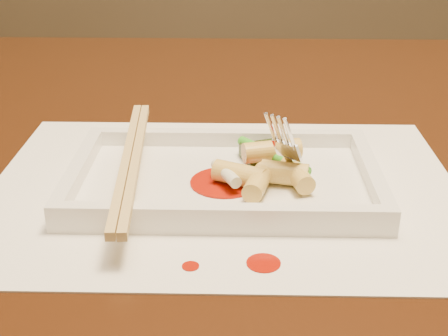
{
  "coord_description": "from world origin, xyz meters",
  "views": [
    {
      "loc": [
        -0.06,
        -0.56,
        0.99
      ],
      "look_at": [
        -0.08,
        -0.09,
        0.77
      ],
      "focal_mm": 50.0,
      "sensor_mm": 36.0,
      "label": 1
    }
  ],
  "objects_px": {
    "chopstick_a": "(127,159)",
    "placemat": "(224,188)",
    "table": "(298,238)",
    "plate_base": "(224,183)",
    "fork": "(309,89)"
  },
  "relations": [
    {
      "from": "chopstick_a",
      "to": "placemat",
      "type": "bearing_deg",
      "value": 0.0
    },
    {
      "from": "table",
      "to": "plate_base",
      "type": "height_order",
      "value": "plate_base"
    },
    {
      "from": "table",
      "to": "plate_base",
      "type": "bearing_deg",
      "value": -131.51
    },
    {
      "from": "placemat",
      "to": "fork",
      "type": "distance_m",
      "value": 0.11
    },
    {
      "from": "fork",
      "to": "plate_base",
      "type": "bearing_deg",
      "value": -165.58
    },
    {
      "from": "table",
      "to": "chopstick_a",
      "type": "bearing_deg",
      "value": -151.5
    },
    {
      "from": "table",
      "to": "chopstick_a",
      "type": "relative_size",
      "value": 5.61
    },
    {
      "from": "fork",
      "to": "chopstick_a",
      "type": "bearing_deg",
      "value": -173.25
    },
    {
      "from": "table",
      "to": "plate_base",
      "type": "relative_size",
      "value": 5.38
    },
    {
      "from": "placemat",
      "to": "table",
      "type": "bearing_deg",
      "value": 48.49
    },
    {
      "from": "placemat",
      "to": "chopstick_a",
      "type": "relative_size",
      "value": 1.6
    },
    {
      "from": "table",
      "to": "placemat",
      "type": "relative_size",
      "value": 3.5
    },
    {
      "from": "table",
      "to": "placemat",
      "type": "distance_m",
      "value": 0.15
    },
    {
      "from": "table",
      "to": "fork",
      "type": "xyz_separation_m",
      "value": [
        -0.01,
        -0.07,
        0.18
      ]
    },
    {
      "from": "chopstick_a",
      "to": "fork",
      "type": "height_order",
      "value": "fork"
    }
  ]
}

